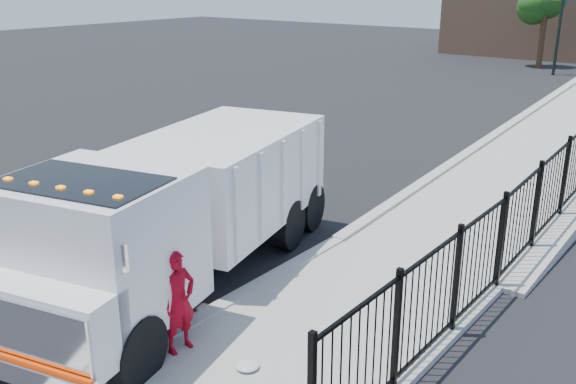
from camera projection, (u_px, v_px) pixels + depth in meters
The scene contains 6 objects.
ground at pixel (212, 317), 11.17m from camera, with size 120.00×120.00×0.00m, color black.
curb at pixel (119, 366), 9.65m from camera, with size 0.30×12.00×0.16m, color #ADAAA3.
truck at pixel (176, 208), 11.76m from camera, with size 4.54×8.73×2.86m.
worker at pixel (178, 301), 9.74m from camera, with size 0.61×0.40×1.66m, color maroon.
debris at pixel (247, 365), 9.51m from camera, with size 0.36×0.36×0.09m, color silver.
tree_0 at pixel (546, 4), 39.63m from camera, with size 2.33×2.33×5.17m.
Camera 1 is at (7.07, -7.02, 5.66)m, focal length 40.00 mm.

